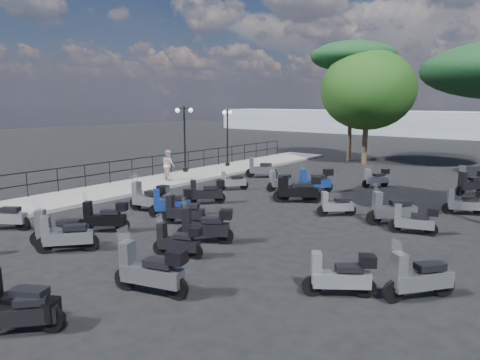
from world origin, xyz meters
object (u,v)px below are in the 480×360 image
Objects in this scene: scooter_4 at (232,182)px; scooter_11 at (280,182)px; scooter_22 at (392,210)px; scooter_16 at (292,191)px; pedestrian_far at (169,165)px; scooter_18 at (18,313)px; scooter_9 at (206,192)px; scooter_20 at (178,242)px; lamp_post_2 at (227,134)px; scooter_14 at (183,212)px; lamp_post_1 at (185,135)px; scooter_28 at (472,183)px; scooter_17 at (376,178)px; scooter_27 at (465,203)px; scooter_12 at (17,304)px; scooter_1 at (3,216)px; scooter_6 at (65,236)px; scooter_19 at (151,271)px; scooter_21 at (336,205)px; scooter_26 at (414,221)px; scooter_3 at (149,198)px; scooter_5 at (261,169)px; scooter_10 at (315,182)px; scooter_2 at (172,203)px; scooter_8 at (105,218)px; scooter_15 at (300,190)px; scooter_13 at (205,226)px; pine_2 at (353,57)px; scooter_24 at (340,276)px; broadleaf_tree at (368,90)px; scooter_25 at (418,278)px; scooter_7 at (60,231)px.

scooter_11 is at bearing -107.70° from scooter_4.
scooter_16 is at bearing 37.29° from scooter_22.
pedestrian_far is 14.94m from scooter_18.
scooter_9 is 0.95× the size of scooter_20.
lamp_post_2 is 2.35× the size of scooter_14.
lamp_post_1 is 14.98m from scooter_28.
scooter_27 is at bearing -179.82° from scooter_17.
scooter_12 reaches higher than scooter_28.
scooter_1 is 1.05× the size of scooter_6.
scooter_19 is at bearing -46.88° from scooter_12.
scooter_26 is at bearing -142.47° from scooter_21.
scooter_28 is (7.29, 4.68, 0.09)m from scooter_11.
scooter_3 is at bearing 82.35° from scooter_28.
scooter_5 is at bearing 11.86° from scooter_21.
scooter_4 is at bearing 65.17° from scooter_10.
scooter_8 is at bearing 126.04° from scooter_2.
scooter_17 is (1.24, 5.22, -0.11)m from scooter_15.
scooter_20 is at bearing 133.83° from scooter_10.
scooter_15 is at bearing -5.53° from scooter_19.
scooter_13 is 1.19× the size of scooter_17.
scooter_27 is (11.45, 11.60, -0.01)m from scooter_1.
pine_2 reaches higher than scooter_3.
scooter_2 is 10.73m from scooter_17.
scooter_8 is 0.78× the size of scooter_19.
pedestrian_far is 6.16m from scooter_3.
scooter_24 is at bearing -175.77° from scooter_16.
broadleaf_tree is (0.06, 17.54, 4.44)m from scooter_2.
lamp_post_1 is 17.50m from scooter_12.
scooter_15 is 1.09× the size of scooter_16.
lamp_post_2 is 9.86m from broadleaf_tree.
scooter_26 is (13.64, -6.93, -1.75)m from lamp_post_2.
scooter_2 is 18.09m from broadleaf_tree.
scooter_22 is at bearing 37.52° from scooter_26.
lamp_post_2 is 2.32× the size of scooter_5.
pine_2 is at bearing -17.09° from scooter_12.
scooter_24 is (14.22, -9.20, -1.83)m from lamp_post_1.
scooter_22 reaches higher than scooter_16.
scooter_14 is 5.52m from scooter_15.
scooter_19 is 1.52× the size of scooter_21.
scooter_17 is 0.90× the size of scooter_25.
scooter_1 reaches higher than scooter_24.
scooter_2 is 1.01× the size of scooter_9.
scooter_1 is 0.89× the size of scooter_12.
scooter_1 is 0.81× the size of scooter_3.
scooter_5 is 11.43m from scooter_13.
scooter_10 is 9.75m from scooter_20.
scooter_10 is at bearing -5.49° from scooter_19.
scooter_7 is at bearing 117.18° from scooter_26.
broadleaf_tree is at bearing -14.05° from scooter_24.
scooter_11 is (0.03, 10.88, -0.03)m from scooter_6.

